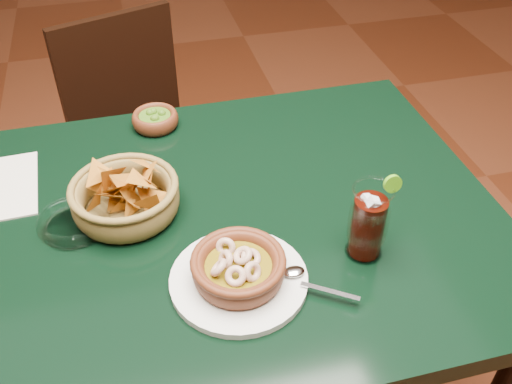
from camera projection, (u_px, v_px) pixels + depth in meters
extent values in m
cube|color=black|center=(181.00, 230.00, 1.06)|extent=(1.20, 0.80, 0.04)
cylinder|color=black|center=(358.00, 213.00, 1.66)|extent=(0.06, 0.06, 0.71)
cube|color=black|center=(153.00, 166.00, 1.74)|extent=(0.49, 0.49, 0.04)
cylinder|color=black|center=(135.00, 267.00, 1.70)|extent=(0.03, 0.03, 0.41)
cylinder|color=black|center=(229.00, 225.00, 1.84)|extent=(0.03, 0.03, 0.41)
cylinder|color=black|center=(94.00, 206.00, 1.91)|extent=(0.03, 0.03, 0.41)
cylinder|color=black|center=(181.00, 173.00, 2.05)|extent=(0.03, 0.03, 0.41)
cube|color=black|center=(119.00, 79.00, 1.71)|extent=(0.35, 0.15, 0.40)
cylinder|color=silver|center=(239.00, 280.00, 0.93)|extent=(0.23, 0.23, 0.01)
cylinder|color=#4E2110|center=(239.00, 276.00, 0.93)|extent=(0.13, 0.13, 0.01)
torus|color=#4E2110|center=(238.00, 269.00, 0.92)|extent=(0.17, 0.17, 0.04)
torus|color=#4E2110|center=(238.00, 261.00, 0.91)|extent=(0.15, 0.15, 0.01)
cylinder|color=#62500B|center=(238.00, 266.00, 0.91)|extent=(0.12, 0.12, 0.01)
torus|color=#C8A38D|center=(251.00, 258.00, 0.92)|extent=(0.04, 0.04, 0.03)
torus|color=#C8A38D|center=(243.00, 255.00, 0.91)|extent=(0.05, 0.05, 0.03)
torus|color=#C8A38D|center=(226.00, 247.00, 0.94)|extent=(0.04, 0.04, 0.05)
torus|color=#C8A38D|center=(225.00, 260.00, 0.91)|extent=(0.03, 0.04, 0.04)
torus|color=#C8A38D|center=(219.00, 268.00, 0.89)|extent=(0.04, 0.04, 0.04)
torus|color=#C8A38D|center=(236.00, 276.00, 0.88)|extent=(0.05, 0.04, 0.04)
torus|color=#C8A38D|center=(252.00, 272.00, 0.89)|extent=(0.04, 0.04, 0.04)
cube|color=silver|center=(330.00, 291.00, 0.90)|extent=(0.08, 0.06, 0.00)
ellipsoid|color=silver|center=(294.00, 272.00, 0.93)|extent=(0.04, 0.03, 0.01)
cylinder|color=olive|center=(128.00, 211.00, 1.07)|extent=(0.17, 0.17, 0.01)
torus|color=olive|center=(126.00, 199.00, 1.05)|extent=(0.23, 0.23, 0.06)
torus|color=olive|center=(123.00, 187.00, 1.03)|extent=(0.20, 0.20, 0.01)
cone|color=#AA6319|center=(134.00, 204.00, 1.04)|extent=(0.07, 0.07, 0.07)
cone|color=#AA6319|center=(149.00, 185.00, 1.04)|extent=(0.03, 0.08, 0.08)
cone|color=#AA6319|center=(123.00, 187.00, 1.03)|extent=(0.08, 0.07, 0.09)
cone|color=#AA6319|center=(147.00, 173.00, 1.04)|extent=(0.06, 0.08, 0.06)
cone|color=#AA6319|center=(130.00, 186.00, 1.07)|extent=(0.07, 0.09, 0.05)
cone|color=#AA6319|center=(145.00, 163.00, 1.06)|extent=(0.09, 0.09, 0.05)
cone|color=#AA6319|center=(108.00, 195.00, 1.02)|extent=(0.10, 0.08, 0.07)
cone|color=#AA6319|center=(152.00, 199.00, 1.04)|extent=(0.10, 0.08, 0.07)
cone|color=#AA6319|center=(119.00, 187.00, 1.06)|extent=(0.10, 0.08, 0.06)
cone|color=#AA6319|center=(116.00, 189.00, 1.02)|extent=(0.10, 0.07, 0.08)
cone|color=#AA6319|center=(120.00, 196.00, 1.04)|extent=(0.09, 0.05, 0.07)
cone|color=#AA6319|center=(95.00, 200.00, 1.00)|extent=(0.07, 0.08, 0.09)
cone|color=#AA6319|center=(105.00, 185.00, 1.05)|extent=(0.10, 0.07, 0.08)
cone|color=#AA6319|center=(126.00, 202.00, 1.05)|extent=(0.09, 0.04, 0.09)
cone|color=#AA6319|center=(99.00, 173.00, 1.05)|extent=(0.09, 0.08, 0.04)
cone|color=#AA6319|center=(110.00, 176.00, 1.04)|extent=(0.06, 0.08, 0.06)
cone|color=#AA6319|center=(126.00, 193.00, 1.04)|extent=(0.07, 0.08, 0.05)
cone|color=#AA6319|center=(110.00, 177.00, 1.02)|extent=(0.08, 0.06, 0.10)
cone|color=#AA6319|center=(151.00, 203.00, 1.03)|extent=(0.09, 0.04, 0.10)
cone|color=#AA6319|center=(147.00, 180.00, 1.05)|extent=(0.06, 0.08, 0.09)
cone|color=#AA6319|center=(125.00, 187.00, 1.05)|extent=(0.08, 0.09, 0.05)
cone|color=#AA6319|center=(126.00, 184.00, 1.03)|extent=(0.09, 0.06, 0.09)
cone|color=#AA6319|center=(139.00, 179.00, 1.01)|extent=(0.09, 0.10, 0.06)
cone|color=#AA6319|center=(126.00, 199.00, 1.05)|extent=(0.09, 0.09, 0.04)
cylinder|color=#4E2110|center=(156.00, 125.00, 1.29)|extent=(0.09, 0.09, 0.01)
torus|color=#4E2110|center=(155.00, 119.00, 1.28)|extent=(0.12, 0.12, 0.04)
cylinder|color=#2B500E|center=(155.00, 117.00, 1.28)|extent=(0.07, 0.07, 0.01)
sphere|color=#2B500E|center=(155.00, 118.00, 1.26)|extent=(0.02, 0.02, 0.02)
sphere|color=#2B500E|center=(150.00, 113.00, 1.28)|extent=(0.02, 0.02, 0.02)
sphere|color=#2B500E|center=(162.00, 113.00, 1.28)|extent=(0.02, 0.02, 0.02)
sphere|color=#2B500E|center=(154.00, 112.00, 1.28)|extent=(0.02, 0.02, 0.02)
sphere|color=#2B500E|center=(154.00, 119.00, 1.26)|extent=(0.02, 0.02, 0.02)
cylinder|color=white|center=(363.00, 250.00, 0.99)|extent=(0.06, 0.06, 0.01)
torus|color=white|center=(368.00, 222.00, 0.95)|extent=(0.14, 0.14, 0.08)
cylinder|color=black|center=(367.00, 227.00, 0.95)|extent=(0.06, 0.06, 0.11)
cube|color=silver|center=(373.00, 211.00, 0.93)|extent=(0.02, 0.03, 0.02)
cube|color=silver|center=(374.00, 210.00, 0.92)|extent=(0.02, 0.02, 0.02)
cube|color=silver|center=(366.00, 200.00, 0.93)|extent=(0.02, 0.02, 0.02)
cube|color=silver|center=(373.00, 203.00, 0.91)|extent=(0.02, 0.02, 0.03)
cube|color=silver|center=(367.00, 209.00, 0.92)|extent=(0.02, 0.02, 0.02)
cube|color=silver|center=(373.00, 207.00, 0.92)|extent=(0.02, 0.02, 0.02)
torus|color=white|center=(374.00, 190.00, 0.90)|extent=(0.07, 0.07, 0.00)
cylinder|color=#499412|center=(393.00, 184.00, 0.90)|extent=(0.03, 0.01, 0.03)
cylinder|color=white|center=(75.00, 227.00, 1.03)|extent=(0.12, 0.12, 0.01)
torus|color=white|center=(74.00, 221.00, 1.02)|extent=(0.14, 0.14, 0.03)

